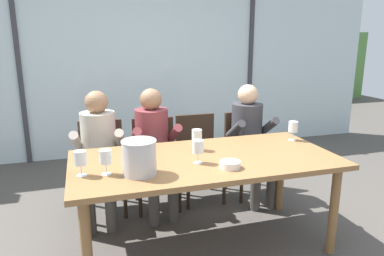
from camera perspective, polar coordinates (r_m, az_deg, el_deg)
name	(u,v)px	position (r m, az deg, el deg)	size (l,w,h in m)	color
ground	(174,195)	(3.98, -2.79, -10.52)	(14.00, 14.00, 0.00)	#4C4742
window_glass_panel	(145,63)	(5.23, -7.46, 10.11)	(7.24, 0.03, 2.60)	silver
window_mullion_left	(19,66)	(5.19, -25.66, 8.82)	(0.06, 0.06, 2.60)	#38383D
window_mullion_right	(250,61)	(5.71, 9.18, 10.39)	(0.06, 0.06, 2.60)	#38383D
hillside_vineyard	(117,68)	(9.49, -11.83, 9.26)	(13.24, 2.40, 1.78)	#568942
dining_table	(205,167)	(2.83, 2.08, -6.11)	(2.04, 0.99, 0.76)	olive
chair_near_curtain	(102,159)	(3.64, -14.04, -4.78)	(0.46, 0.46, 0.87)	#332319
chair_left_of_center	(155,155)	(3.65, -5.88, -4.32)	(0.46, 0.46, 0.87)	#332319
chair_center	(198,150)	(3.79, 0.92, -3.56)	(0.44, 0.44, 0.87)	#332319
chair_right_of_center	(246,146)	(3.97, 8.54, -2.87)	(0.46, 0.46, 0.87)	#332319
person_beige_jumper	(99,147)	(3.42, -14.52, -2.98)	(0.49, 0.63, 1.19)	#B7AD9E
person_maroon_top	(154,143)	(3.48, -6.04, -2.32)	(0.47, 0.62, 1.19)	brown
person_charcoal_jacket	(250,135)	(3.79, 9.13, -1.03)	(0.47, 0.62, 1.19)	#38383D
ice_bucket_primary	(139,157)	(2.46, -8.33, -4.55)	(0.24, 0.24, 0.24)	#B7B7BC
tasting_bowl	(230,165)	(2.59, 6.04, -5.77)	(0.15, 0.15, 0.05)	silver
wine_glass_by_left_taster	(197,136)	(2.95, 0.77, -1.32)	(0.08, 0.08, 0.17)	silver
wine_glass_near_bucket	(198,148)	(2.65, 0.94, -3.14)	(0.08, 0.08, 0.17)	silver
wine_glass_center_pour	(293,128)	(3.35, 15.69, 0.06)	(0.08, 0.08, 0.17)	silver
wine_glass_by_right_taster	(105,158)	(2.50, -13.51, -4.61)	(0.08, 0.08, 0.17)	silver
wine_glass_spare_empty	(80,159)	(2.52, -17.22, -4.72)	(0.08, 0.08, 0.17)	silver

